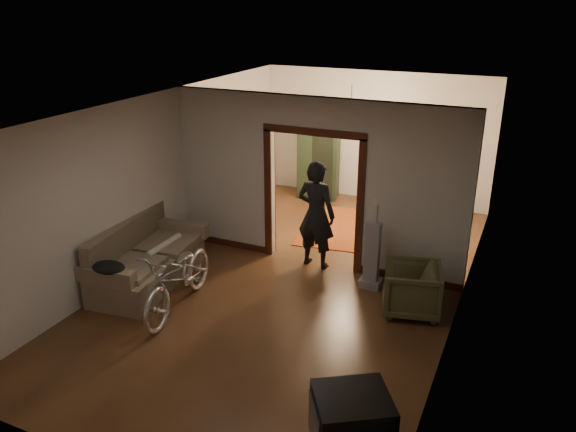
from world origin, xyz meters
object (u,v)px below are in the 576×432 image
Objects in this scene: bicycle at (179,277)px; locker at (319,159)px; armchair at (411,289)px; desk at (416,200)px; sofa at (147,254)px; person at (316,215)px.

bicycle is 1.09× the size of locker.
bicycle is 2.39× the size of armchair.
armchair is 3.86m from desk.
armchair is at bearing -63.52° from locker.
person reaches higher than sofa.
desk is (1.03, 2.95, -0.57)m from person.
sofa is 5.60m from desk.
sofa is 2.64× the size of armchair.
armchair is at bearing 4.21° from sofa.
sofa is at bearing -106.27° from desk.
armchair is 5.09m from locker.
locker is 2.33m from desk.
sofa reaches higher than armchair.
person reaches higher than desk.
armchair is (3.05, 1.28, -0.14)m from bicycle.
sofa is 1.04m from bicycle.
locker is (-1.22, 3.23, -0.04)m from person.
person is at bearing -128.71° from armchair.
bicycle is 3.31m from armchair.
person reaches higher than locker.
bicycle is at bearing -95.63° from desk.
sofa is at bearing -92.30° from armchair.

